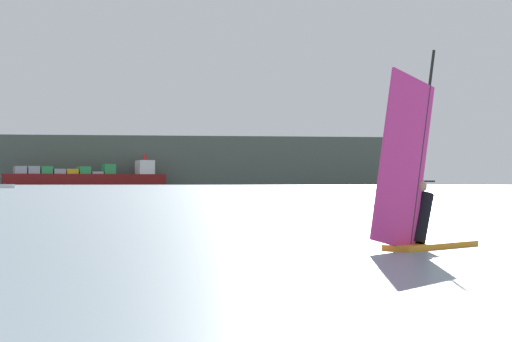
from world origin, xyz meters
The scene contains 3 objects.
windsurfer centered at (-3.93, -3.10, 0.98)m, with size 2.38×2.72×4.13m.
cargo_ship centered at (-265.39, 879.02, 8.62)m, with size 160.35×95.19×31.76m.
distant_headland centered at (77.80, 1244.46, 26.64)m, with size 1214.27×495.76×53.29m, color #4C564C.
Camera 1 is at (-5.54, -21.23, 1.34)m, focal length 62.34 mm.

